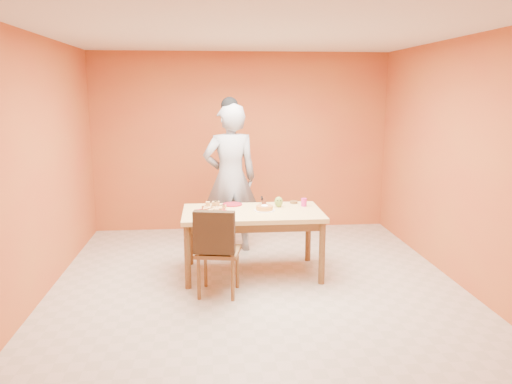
{
  "coord_description": "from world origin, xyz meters",
  "views": [
    {
      "loc": [
        -0.5,
        -5.13,
        2.12
      ],
      "look_at": [
        0.02,
        0.3,
        1.01
      ],
      "focal_mm": 35.0,
      "sensor_mm": 36.0,
      "label": 1
    }
  ],
  "objects": [
    {
      "name": "wall_back",
      "position": [
        0.0,
        2.5,
        1.35
      ],
      "size": [
        4.5,
        0.0,
        4.5
      ],
      "primitive_type": "plane",
      "rotation": [
        1.57,
        0.0,
        0.0
      ],
      "color": "#B16029",
      "rests_on": "floor"
    },
    {
      "name": "white_cake_plate",
      "position": [
        0.13,
        0.45,
        0.77
      ],
      "size": [
        0.32,
        0.32,
        0.01
      ],
      "primitive_type": "cylinder",
      "rotation": [
        0.0,
        0.0,
        0.37
      ],
      "color": "white",
      "rests_on": "dining_table"
    },
    {
      "name": "magenta_glass",
      "position": [
        0.63,
        0.64,
        0.81
      ],
      "size": [
        0.08,
        0.08,
        0.1
      ],
      "primitive_type": "cylinder",
      "rotation": [
        0.0,
        0.0,
        0.15
      ],
      "color": "#CB1E7D",
      "rests_on": "dining_table"
    },
    {
      "name": "floor",
      "position": [
        0.0,
        0.0,
        0.0
      ],
      "size": [
        5.0,
        5.0,
        0.0
      ],
      "primitive_type": "plane",
      "color": "beige",
      "rests_on": "ground"
    },
    {
      "name": "wall_right",
      "position": [
        2.25,
        0.0,
        1.35
      ],
      "size": [
        0.0,
        5.0,
        5.0
      ],
      "primitive_type": "plane",
      "rotation": [
        1.57,
        0.0,
        -1.57
      ],
      "color": "#B16029",
      "rests_on": "floor"
    },
    {
      "name": "ceiling",
      "position": [
        0.0,
        0.0,
        2.7
      ],
      "size": [
        5.0,
        5.0,
        0.0
      ],
      "primitive_type": "plane",
      "rotation": [
        3.14,
        0.0,
        0.0
      ],
      "color": "silver",
      "rests_on": "wall_back"
    },
    {
      "name": "dining_table",
      "position": [
        -0.01,
        0.45,
        0.67
      ],
      "size": [
        1.6,
        0.9,
        0.76
      ],
      "color": "#DCBD73",
      "rests_on": "floor"
    },
    {
      "name": "cake_server",
      "position": [
        0.14,
        0.63,
        0.82
      ],
      "size": [
        0.07,
        0.28,
        0.01
      ],
      "primitive_type": "cube",
      "rotation": [
        0.0,
        0.0,
        -0.05
      ],
      "color": "silver",
      "rests_on": "sponge_cake"
    },
    {
      "name": "checker_tin",
      "position": [
        0.53,
        0.8,
        0.77
      ],
      "size": [
        0.12,
        0.12,
        0.03
      ],
      "primitive_type": "cylinder",
      "rotation": [
        0.0,
        0.0,
        0.39
      ],
      "color": "#321B0D",
      "rests_on": "dining_table"
    },
    {
      "name": "dining_chair",
      "position": [
        -0.42,
        -0.13,
        0.49
      ],
      "size": [
        0.52,
        0.58,
        0.95
      ],
      "rotation": [
        0.0,
        0.0,
        -0.19
      ],
      "color": "brown",
      "rests_on": "floor"
    },
    {
      "name": "sponge_cake",
      "position": [
        0.13,
        0.45,
        0.79
      ],
      "size": [
        0.25,
        0.25,
        0.04
      ],
      "primitive_type": "cylinder",
      "rotation": [
        0.0,
        0.0,
        0.31
      ],
      "color": "orange",
      "rests_on": "white_cake_plate"
    },
    {
      "name": "person",
      "position": [
        -0.23,
        1.36,
        0.98
      ],
      "size": [
        0.79,
        0.59,
        1.97
      ],
      "primitive_type": "imported",
      "rotation": [
        0.0,
        0.0,
        3.31
      ],
      "color": "gray",
      "rests_on": "floor"
    },
    {
      "name": "egg_ornament",
      "position": [
        0.32,
        0.62,
        0.82
      ],
      "size": [
        0.1,
        0.09,
        0.13
      ],
      "primitive_type": "ellipsoid",
      "rotation": [
        0.0,
        0.0,
        0.06
      ],
      "color": "olive",
      "rests_on": "dining_table"
    },
    {
      "name": "red_dinner_plate",
      "position": [
        -0.23,
        0.78,
        0.77
      ],
      "size": [
        0.32,
        0.32,
        0.01
      ],
      "primitive_type": "cylinder",
      "rotation": [
        0.0,
        0.0,
        0.41
      ],
      "color": "maroon",
      "rests_on": "dining_table"
    },
    {
      "name": "wall_left",
      "position": [
        -2.25,
        0.0,
        1.35
      ],
      "size": [
        0.0,
        5.0,
        5.0
      ],
      "primitive_type": "plane",
      "rotation": [
        1.57,
        0.0,
        1.57
      ],
      "color": "#B16029",
      "rests_on": "floor"
    },
    {
      "name": "pastry_pile",
      "position": [
        -0.47,
        0.41,
        0.83
      ],
      "size": [
        0.29,
        0.29,
        0.1
      ],
      "primitive_type": null,
      "color": "tan",
      "rests_on": "pastry_platter"
    },
    {
      "name": "pastry_platter",
      "position": [
        -0.47,
        0.41,
        0.77
      ],
      "size": [
        0.42,
        0.42,
        0.02
      ],
      "primitive_type": "cube",
      "rotation": [
        0.0,
        0.0,
        0.36
      ],
      "color": "maroon",
      "rests_on": "dining_table"
    }
  ]
}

